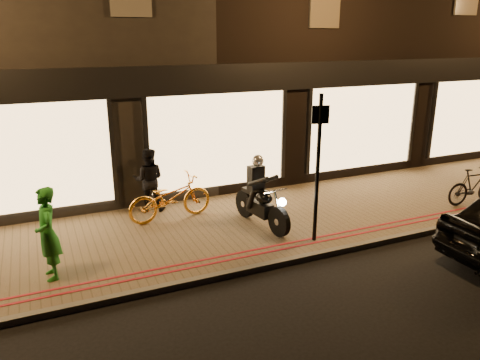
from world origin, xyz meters
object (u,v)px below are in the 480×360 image
(person_green, at_px, (48,234))
(motorcycle, at_px, (260,199))
(bicycle_gold, at_px, (170,198))
(sign_post, at_px, (318,161))

(person_green, bearing_deg, motorcycle, 92.00)
(person_green, bearing_deg, bicycle_gold, 117.92)
(sign_post, distance_m, person_green, 5.12)
(person_green, bearing_deg, sign_post, 77.67)
(bicycle_gold, bearing_deg, motorcycle, -129.95)
(motorcycle, relative_size, sign_post, 0.65)
(sign_post, bearing_deg, person_green, 173.97)
(motorcycle, distance_m, bicycle_gold, 2.07)
(motorcycle, xyz_separation_m, bicycle_gold, (-1.72, 1.16, -0.10))
(motorcycle, bearing_deg, bicycle_gold, 137.39)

